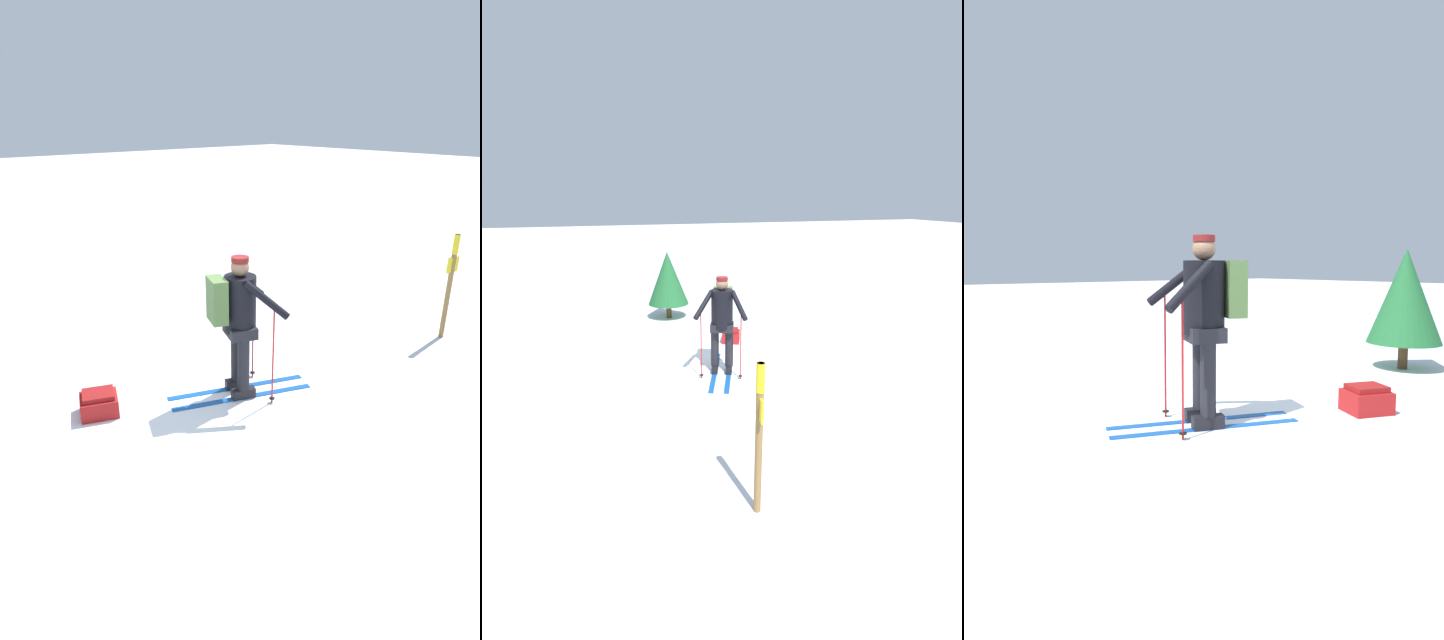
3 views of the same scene
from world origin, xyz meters
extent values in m
plane|color=white|center=(0.00, 0.00, 0.00)|extent=(80.00, 80.00, 0.00)
cube|color=#144C9E|center=(0.81, 0.06, 0.01)|extent=(1.74, 0.77, 0.01)
cube|color=black|center=(0.81, 0.06, 0.07)|extent=(0.32, 0.21, 0.12)
cylinder|color=black|center=(0.81, 0.06, 0.51)|extent=(0.15, 0.15, 0.76)
cube|color=#144C9E|center=(0.71, -0.18, 0.01)|extent=(1.74, 0.77, 0.01)
cube|color=black|center=(0.71, -0.18, 0.07)|extent=(0.32, 0.21, 0.12)
cylinder|color=black|center=(0.71, -0.18, 0.51)|extent=(0.15, 0.15, 0.76)
cube|color=black|center=(0.76, -0.06, 0.89)|extent=(0.46, 0.51, 0.14)
cylinder|color=black|center=(0.76, -0.06, 1.23)|extent=(0.39, 0.39, 0.69)
sphere|color=#8C664C|center=(0.76, -0.06, 1.69)|extent=(0.22, 0.22, 0.22)
cylinder|color=maroon|center=(0.76, -0.06, 1.78)|extent=(0.21, 0.21, 0.06)
cube|color=#4C6B38|center=(0.49, 0.05, 1.31)|extent=(0.30, 0.39, 0.54)
cylinder|color=red|center=(1.17, 0.16, 0.64)|extent=(0.02, 0.02, 1.28)
cylinder|color=black|center=(1.17, 0.16, 0.06)|extent=(0.07, 0.07, 0.01)
cylinder|color=black|center=(1.08, 0.14, 1.36)|extent=(0.56, 0.16, 0.45)
cylinder|color=red|center=(0.91, -0.50, 0.64)|extent=(0.02, 0.02, 1.28)
cylinder|color=black|center=(0.91, -0.50, 0.06)|extent=(0.07, 0.07, 0.01)
cylinder|color=black|center=(0.85, -0.42, 1.36)|extent=(0.42, 0.49, 0.45)
cube|color=maroon|center=(-0.83, 0.67, 0.11)|extent=(0.55, 0.52, 0.23)
cube|color=maroon|center=(-0.83, 0.67, 0.26)|extent=(0.46, 0.42, 0.06)
cylinder|color=#4C331E|center=(-3.20, -0.28, 0.20)|extent=(0.14, 0.14, 0.39)
cone|color=#1E5B2D|center=(-3.20, -0.28, 1.09)|extent=(1.07, 1.07, 1.39)
camera|label=1|loc=(-2.88, -4.31, 3.34)|focal=28.00mm
camera|label=2|loc=(7.83, -2.36, 3.21)|focal=24.00mm
camera|label=3|loc=(3.67, 3.60, 1.53)|focal=28.00mm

